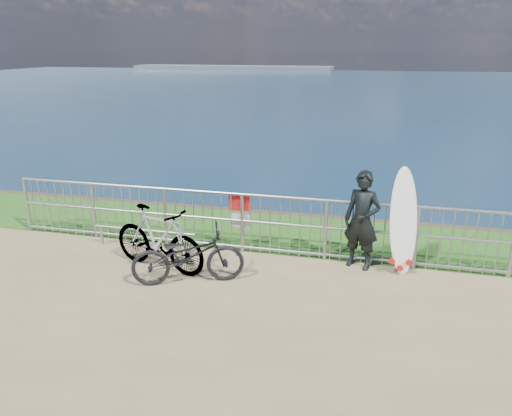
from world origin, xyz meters
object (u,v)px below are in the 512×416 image
(surfboard, at_px, (403,225))
(bicycle_far, at_px, (159,238))
(bicycle_near, at_px, (188,256))
(surfer, at_px, (362,220))

(surfboard, bearing_deg, bicycle_far, -167.36)
(bicycle_near, bearing_deg, surfer, -87.06)
(surfer, height_order, surfboard, surfboard)
(surfer, height_order, bicycle_far, surfer)
(surfer, bearing_deg, bicycle_far, -144.65)
(bicycle_far, bearing_deg, surfer, -58.95)
(bicycle_far, bearing_deg, bicycle_near, -103.43)
(surfboard, distance_m, bicycle_near, 3.52)
(surfer, distance_m, surfboard, 0.66)
(surfboard, relative_size, bicycle_near, 1.00)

